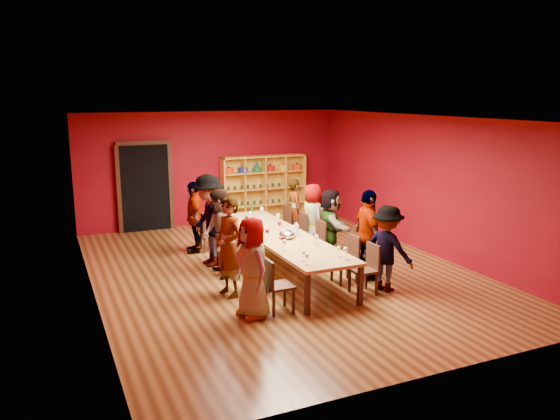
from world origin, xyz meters
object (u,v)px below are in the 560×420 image
object	(u,v)px
chair_person_left_1	(252,265)
person_left_3	(209,220)
shelving_unit	(263,185)
chair_person_left_4	(207,229)
person_right_1	(368,235)
person_right_0	(387,248)
wine_bottle	(252,210)
person_left_4	(194,217)
chair_person_left_2	(233,250)
person_left_1	(229,247)
chair_person_left_3	(221,240)
person_right_4	(295,210)
person_right_3	(312,218)
chair_person_right_0	(367,266)
chair_person_left_0	(275,283)
chair_person_right_2	(316,240)
chair_person_right_4	(283,222)
spittoon_bowl	(287,235)
chair_person_right_1	(348,256)
chair_person_right_3	(299,231)
person_left_0	(252,267)
person_right_2	(330,225)
tasting_table	(280,237)
person_left_2	(219,234)

from	to	relation	value
chair_person_left_1	person_left_3	distance (m)	1.87
shelving_unit	chair_person_left_1	xyz separation A→B (m)	(-2.31, -5.15, -0.49)
chair_person_left_4	person_right_1	bearing A→B (deg)	-54.11
person_right_0	wine_bottle	distance (m)	3.82
person_left_4	chair_person_left_2	bearing A→B (deg)	18.24
person_left_1	chair_person_left_3	world-z (taller)	person_left_1
shelving_unit	person_right_4	world-z (taller)	shelving_unit
person_right_0	chair_person_left_2	bearing A→B (deg)	24.65
chair_person_left_2	person_right_3	world-z (taller)	person_right_3
chair_person_right_0	person_right_0	xyz separation A→B (m)	(0.40, 0.00, 0.27)
chair_person_left_0	person_left_4	bearing A→B (deg)	94.00
chair_person_left_2	chair_person_right_2	size ratio (longest dim) A/B	1.00
person_right_1	chair_person_left_2	bearing A→B (deg)	70.41
person_right_3	person_left_3	bearing A→B (deg)	90.14
chair_person_left_2	person_left_4	size ratio (longest dim) A/B	0.56
wine_bottle	chair_person_left_1	bearing A→B (deg)	-110.83
chair_person_right_4	spittoon_bowl	distance (m)	2.41
chair_person_left_3	person_right_3	size ratio (longest dim) A/B	0.59
chair_person_left_0	chair_person_right_4	distance (m)	4.16
chair_person_right_0	spittoon_bowl	xyz separation A→B (m)	(-0.91, 1.41, 0.33)
person_right_0	chair_person_right_1	distance (m)	0.81
chair_person_left_4	shelving_unit	bearing A→B (deg)	45.13
person_left_1	chair_person_left_0	bearing A→B (deg)	6.54
person_left_1	person_left_4	distance (m)	2.84
chair_person_left_1	person_right_3	bearing A→B (deg)	40.99
person_right_3	spittoon_bowl	world-z (taller)	person_right_3
chair_person_left_0	chair_person_right_3	bearing A→B (deg)	57.68
person_left_3	chair_person_right_4	size ratio (longest dim) A/B	2.11
chair_person_left_4	spittoon_bowl	size ratio (longest dim) A/B	2.81
person_left_0	person_left_3	bearing A→B (deg)	168.74
shelving_unit	chair_person_right_1	distance (m)	5.44
chair_person_left_2	chair_person_right_2	world-z (taller)	same
chair_person_left_4	chair_person_right_3	world-z (taller)	same
chair_person_right_3	chair_person_left_1	bearing A→B (deg)	-134.28
person_right_2	chair_person_right_3	size ratio (longest dim) A/B	1.72
chair_person_left_0	person_right_1	distance (m)	2.38
chair_person_left_1	chair_person_left_3	world-z (taller)	same
shelving_unit	person_left_3	distance (m)	4.21
chair_person_left_0	person_left_3	distance (m)	2.85
person_right_0	wine_bottle	bearing A→B (deg)	-6.95
chair_person_left_0	person_left_0	distance (m)	0.49
chair_person_right_3	chair_person_right_4	bearing A→B (deg)	90.00
chair_person_left_1	chair_person_right_4	bearing A→B (deg)	56.33
tasting_table	person_left_2	world-z (taller)	person_left_2
chair_person_right_0	person_right_4	world-z (taller)	person_right_4
shelving_unit	person_right_1	xyz separation A→B (m)	(-0.08, -5.40, -0.12)
person_left_3	chair_person_right_0	distance (m)	3.41
chair_person_left_2	chair_person_left_3	bearing A→B (deg)	90.00
chair_person_left_3	chair_person_left_4	size ratio (longest dim) A/B	1.00
shelving_unit	chair_person_right_2	size ratio (longest dim) A/B	2.70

